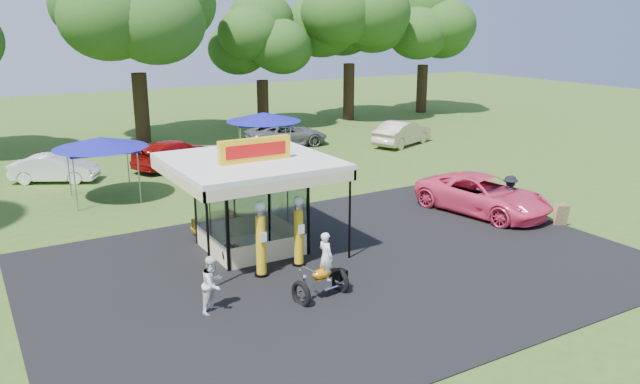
# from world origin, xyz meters

# --- Properties ---
(ground) EXTENTS (120.00, 120.00, 0.00)m
(ground) POSITION_xyz_m (0.00, 0.00, 0.00)
(ground) COLOR #38581B
(ground) RESTS_ON ground
(asphalt_apron) EXTENTS (20.00, 14.00, 0.04)m
(asphalt_apron) POSITION_xyz_m (0.00, 2.00, 0.02)
(asphalt_apron) COLOR black
(asphalt_apron) RESTS_ON ground
(gas_station_kiosk) EXTENTS (5.40, 5.40, 4.18)m
(gas_station_kiosk) POSITION_xyz_m (-2.00, 4.99, 1.78)
(gas_station_kiosk) COLOR white
(gas_station_kiosk) RESTS_ON ground
(gas_pump_left) EXTENTS (0.47, 0.47, 2.54)m
(gas_pump_left) POSITION_xyz_m (-2.73, 2.62, 1.22)
(gas_pump_left) COLOR black
(gas_pump_left) RESTS_ON ground
(gas_pump_right) EXTENTS (0.46, 0.46, 2.46)m
(gas_pump_right) POSITION_xyz_m (-1.26, 2.80, 1.18)
(gas_pump_right) COLOR black
(gas_pump_right) RESTS_ON ground
(motorcycle) EXTENTS (1.84, 1.08, 2.11)m
(motorcycle) POSITION_xyz_m (-1.79, 0.25, 0.82)
(motorcycle) COLOR black
(motorcycle) RESTS_ON ground
(spare_tires) EXTENTS (0.95, 0.87, 0.77)m
(spare_tires) POSITION_xyz_m (-3.17, 3.99, 0.38)
(spare_tires) COLOR black
(spare_tires) RESTS_ON ground
(a_frame_sign) EXTENTS (0.55, 0.64, 0.91)m
(a_frame_sign) POSITION_xyz_m (9.84, 1.11, 0.46)
(a_frame_sign) COLOR #593819
(a_frame_sign) RESTS_ON ground
(kiosk_car) EXTENTS (2.82, 1.13, 0.96)m
(kiosk_car) POSITION_xyz_m (-2.00, 7.20, 0.48)
(kiosk_car) COLOR gold
(kiosk_car) RESTS_ON ground
(pink_sedan) EXTENTS (3.76, 6.26, 1.63)m
(pink_sedan) POSITION_xyz_m (8.39, 3.99, 0.81)
(pink_sedan) COLOR #FF4570
(pink_sedan) RESTS_ON ground
(spectator_west) EXTENTS (1.03, 1.00, 1.68)m
(spectator_west) POSITION_xyz_m (-4.98, 1.03, 0.84)
(spectator_west) COLOR white
(spectator_west) RESTS_ON ground
(spectator_east_a) EXTENTS (1.18, 0.77, 1.71)m
(spectator_east_a) POSITION_xyz_m (9.21, 3.29, 0.85)
(spectator_east_a) COLOR black
(spectator_east_a) RESTS_ON ground
(bg_car_a) EXTENTS (4.45, 3.32, 1.40)m
(bg_car_a) POSITION_xyz_m (-6.58, 19.05, 0.70)
(bg_car_a) COLOR white
(bg_car_a) RESTS_ON ground
(bg_car_b) EXTENTS (5.72, 4.08, 1.54)m
(bg_car_b) POSITION_xyz_m (-0.24, 19.01, 0.77)
(bg_car_b) COLOR maroon
(bg_car_b) RESTS_ON ground
(bg_car_d) EXTENTS (5.66, 3.22, 1.49)m
(bg_car_d) POSITION_xyz_m (7.99, 21.36, 0.74)
(bg_car_d) COLOR slate
(bg_car_d) RESTS_ON ground
(bg_car_e) EXTENTS (5.18, 3.38, 1.61)m
(bg_car_e) POSITION_xyz_m (14.66, 17.66, 0.81)
(bg_car_e) COLOR #C4AE96
(bg_car_e) RESTS_ON ground
(tent_west) EXTENTS (4.18, 4.18, 2.92)m
(tent_west) POSITION_xyz_m (-5.11, 14.44, 2.65)
(tent_west) COLOR gray
(tent_west) RESTS_ON ground
(tent_east) EXTENTS (4.24, 4.24, 2.96)m
(tent_east) POSITION_xyz_m (4.47, 17.37, 2.68)
(tent_east) COLOR gray
(tent_east) RESTS_ON ground
(oak_far_c) EXTENTS (11.11, 11.11, 13.09)m
(oak_far_c) POSITION_xyz_m (0.22, 27.38, 8.31)
(oak_far_c) COLOR black
(oak_far_c) RESTS_ON ground
(oak_far_d) EXTENTS (8.30, 8.30, 9.88)m
(oak_far_d) POSITION_xyz_m (9.97, 29.03, 6.30)
(oak_far_d) COLOR black
(oak_far_d) RESTS_ON ground
(oak_far_e) EXTENTS (10.64, 10.64, 12.67)m
(oak_far_e) POSITION_xyz_m (17.56, 28.60, 8.09)
(oak_far_e) COLOR black
(oak_far_e) RESTS_ON ground
(oak_far_f) EXTENTS (9.40, 9.40, 11.32)m
(oak_far_f) POSITION_xyz_m (25.42, 28.79, 7.27)
(oak_far_f) COLOR black
(oak_far_f) RESTS_ON ground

